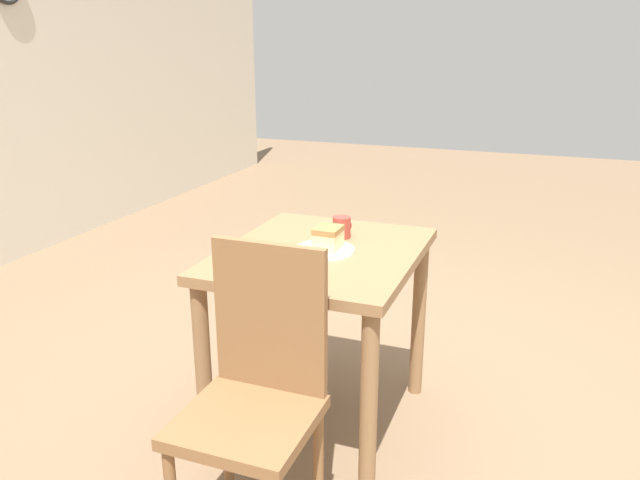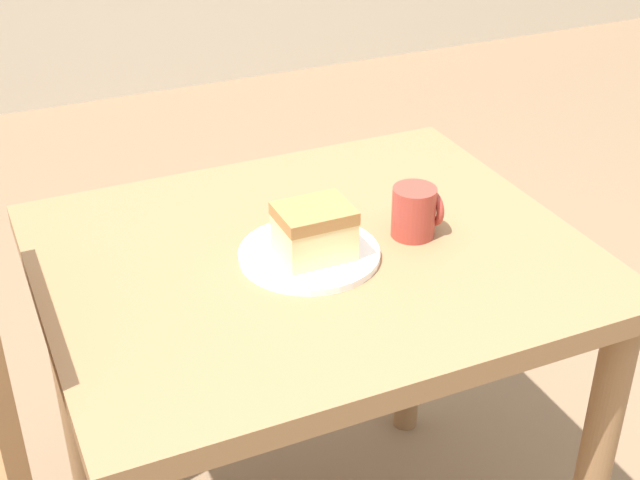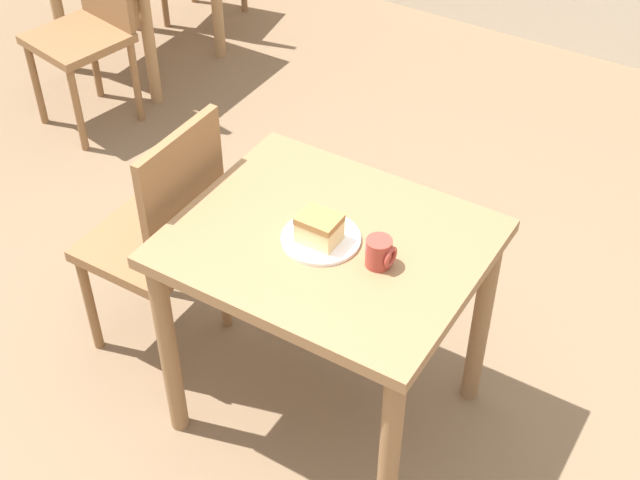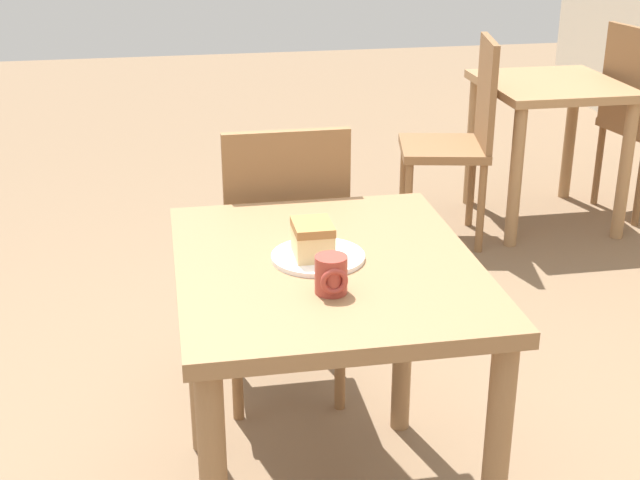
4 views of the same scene
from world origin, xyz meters
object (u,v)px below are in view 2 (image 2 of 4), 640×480
dining_table_near (313,316)px  plate (309,254)px  coffee_mug (416,211)px  cake_slice (314,231)px

dining_table_near → plate: 0.14m
plate → coffee_mug: 0.20m
plate → cake_slice: bearing=-78.3°
plate → cake_slice: (0.00, -0.01, 0.05)m
dining_table_near → cake_slice: cake_slice is taller
cake_slice → dining_table_near: bearing=70.4°
cake_slice → coffee_mug: (0.19, 0.01, -0.01)m
plate → coffee_mug: coffee_mug is taller
cake_slice → coffee_mug: cake_slice is taller
dining_table_near → coffee_mug: bearing=-7.2°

